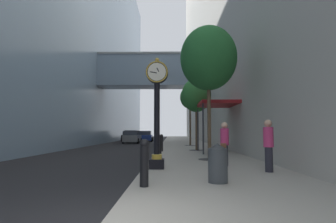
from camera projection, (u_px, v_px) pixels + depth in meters
name	position (u px, v px, depth m)	size (l,w,h in m)	color
ground_plane	(162.00, 145.00, 30.93)	(110.00, 110.00, 0.00)	black
sidewalk_right	(184.00, 143.00, 33.89)	(5.32, 80.00, 0.14)	#9E998E
building_block_left	(71.00, 14.00, 35.28)	(22.14, 80.00, 33.71)	#758EA8
street_clock	(157.00, 107.00, 10.21)	(0.84, 0.55, 4.19)	black
bollard_nearest	(144.00, 162.00, 6.79)	(0.23, 0.23, 1.19)	black
bollard_third	(157.00, 147.00, 12.87)	(0.23, 0.23, 1.19)	black
bollard_fourth	(160.00, 144.00, 15.90)	(0.23, 0.23, 1.19)	black
bollard_fifth	(161.00, 142.00, 18.94)	(0.23, 0.23, 1.19)	black
street_tree_near	(208.00, 58.00, 13.64)	(2.83, 2.83, 6.69)	#333335
street_tree_mid_near	(196.00, 96.00, 20.22)	(2.19, 2.19, 5.34)	#333335
street_tree_mid_far	(190.00, 98.00, 26.93)	(1.98, 1.98, 5.90)	#333335
trash_bin	(218.00, 163.00, 7.31)	(0.53, 0.53, 1.05)	#383D42
pedestrian_walking	(225.00, 143.00, 10.84)	(0.44, 0.52, 1.75)	#23232D
pedestrian_by_clock	(268.00, 144.00, 9.25)	(0.48, 0.48, 1.78)	#23232D
storefront_awning	(216.00, 105.00, 18.09)	(2.40, 3.60, 3.30)	maroon
car_blue_near	(146.00, 136.00, 41.11)	(2.20, 4.61, 1.60)	navy
car_grey_mid	(132.00, 137.00, 35.49)	(2.09, 4.66, 1.66)	slate
car_black_far	(129.00, 136.00, 42.04)	(2.07, 4.04, 1.57)	black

